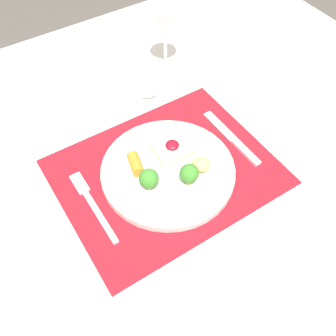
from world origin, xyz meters
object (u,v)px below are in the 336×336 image
at_px(fork, 91,202).
at_px(wine_glass_near, 165,25).
at_px(knife, 235,141).
at_px(dinner_plate, 168,170).
at_px(spoon, 143,94).

distance_m(fork, wine_glass_near, 0.48).
bearing_deg(knife, wine_glass_near, 86.91).
bearing_deg(knife, dinner_plate, 176.42).
bearing_deg(dinner_plate, wine_glass_near, 58.52).
distance_m(knife, wine_glass_near, 0.34).
bearing_deg(spoon, dinner_plate, -108.00).
bearing_deg(wine_glass_near, knife, -91.13).
distance_m(dinner_plate, fork, 0.18).
height_order(dinner_plate, knife, dinner_plate).
height_order(fork, spoon, spoon).
xyz_separation_m(spoon, wine_glass_near, (0.10, 0.05, 0.13)).
xyz_separation_m(dinner_plate, knife, (0.18, -0.01, -0.01)).
relative_size(knife, wine_glass_near, 1.01).
bearing_deg(knife, fork, 173.44).
xyz_separation_m(knife, wine_glass_near, (0.01, 0.31, 0.13)).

